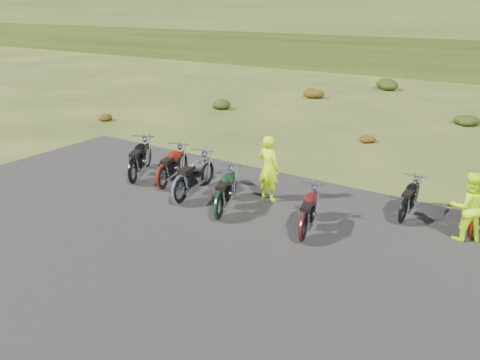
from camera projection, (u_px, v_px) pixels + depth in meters
The scene contains 17 objects.
ground at pixel (257, 230), 11.61m from camera, with size 300.00×300.00×0.00m, color #2F3E14.
gravel_pad at pixel (208, 266), 10.04m from camera, with size 20.00×12.00×0.04m, color black.
shrub_0 at pixel (107, 116), 22.36m from camera, with size 0.77×0.77×0.45m, color #5D2E0B.
shrub_1 at pixel (221, 103), 25.00m from camera, with size 1.03×1.03×0.61m, color black.
shrub_2 at pixel (312, 92), 27.64m from camera, with size 1.30×1.30×0.77m, color #5D2E0B.
shrub_3 at pixel (388, 83), 30.29m from camera, with size 1.56×1.56×0.92m, color black.
shrub_4 at pixel (366, 136), 18.94m from camera, with size 0.77×0.77×0.45m, color #5D2E0B.
shrub_5 at pixel (465, 118), 21.58m from camera, with size 1.03×1.03×0.61m, color black.
motorcycle_0 at pixel (134, 184), 14.58m from camera, with size 2.30×0.77×1.21m, color black, non-canonical shape.
motorcycle_1 at pixel (163, 190), 14.13m from camera, with size 2.14×0.71×1.12m, color maroon, non-canonical shape.
motorcycle_2 at pixel (219, 220), 12.16m from camera, with size 2.15×0.72×1.12m, color black, non-canonical shape.
motorcycle_3 at pixel (181, 204), 13.10m from camera, with size 2.35×0.78×1.23m, color #B6B6BB, non-canonical shape.
motorcycle_4 at pixel (302, 242), 11.03m from camera, with size 2.03×0.68×1.06m, color #530D10, non-canonical shape.
motorcycle_5 at pixel (401, 224), 11.95m from camera, with size 1.89×0.63×0.99m, color black, non-canonical shape.
motorcycle_6 at pixel (470, 238), 11.22m from camera, with size 2.11×0.70×1.11m, color maroon, non-canonical shape.
person_middle at pixel (269, 169), 13.06m from camera, with size 0.69×0.45×1.88m, color #CDFF0D.
person_right_a at pixel (467, 208), 10.84m from camera, with size 0.81×0.63×1.67m, color #CDFF0D.
Camera 1 is at (5.34, -8.95, 5.27)m, focal length 35.00 mm.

